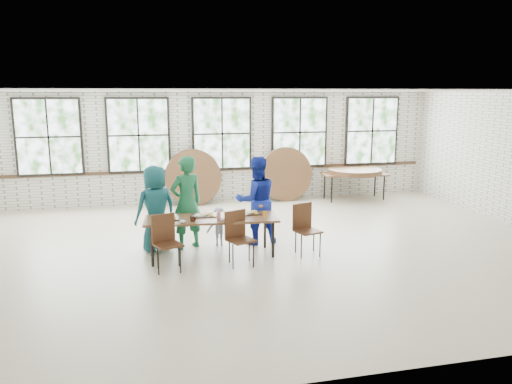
% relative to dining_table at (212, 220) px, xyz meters
% --- Properties ---
extents(room, '(12.00, 12.00, 12.00)m').
position_rel_dining_table_xyz_m(room, '(0.98, 4.65, 1.14)').
color(room, beige).
rests_on(room, ground).
extents(dining_table, '(2.46, 1.02, 0.74)m').
position_rel_dining_table_xyz_m(dining_table, '(0.00, 0.00, 0.00)').
color(dining_table, brown).
rests_on(dining_table, ground).
extents(chair_near_left, '(0.54, 0.53, 0.95)m').
position_rel_dining_table_xyz_m(chair_near_left, '(-0.85, -0.48, -0.13)').
color(chair_near_left, '#492A18').
rests_on(chair_near_left, ground).
extents(chair_near_right, '(0.54, 0.53, 0.95)m').
position_rel_dining_table_xyz_m(chair_near_right, '(0.40, -0.48, -0.13)').
color(chair_near_right, '#492A18').
rests_on(chair_near_right, ground).
extents(chair_spare, '(0.52, 0.51, 0.95)m').
position_rel_dining_table_xyz_m(chair_spare, '(1.72, -0.21, -0.13)').
color(chair_spare, '#492A18').
rests_on(chair_spare, ground).
extents(adult_teal, '(0.94, 0.79, 1.64)m').
position_rel_dining_table_xyz_m(adult_teal, '(-0.97, 0.65, 0.13)').
color(adult_teal, '#195162').
rests_on(adult_teal, ground).
extents(adult_green, '(0.77, 0.65, 1.81)m').
position_rel_dining_table_xyz_m(adult_green, '(-0.39, 0.65, 0.21)').
color(adult_green, '#1A643D').
rests_on(adult_green, ground).
extents(toddler, '(0.54, 0.37, 0.76)m').
position_rel_dining_table_xyz_m(toddler, '(0.24, 0.65, -0.31)').
color(toddler, '#162746').
rests_on(toddler, ground).
extents(adult_blue, '(0.90, 0.73, 1.75)m').
position_rel_dining_table_xyz_m(adult_blue, '(0.99, 0.65, 0.19)').
color(adult_blue, '#1629A0').
rests_on(adult_blue, ground).
extents(storage_table, '(1.86, 0.92, 0.74)m').
position_rel_dining_table_xyz_m(storage_table, '(4.63, 4.08, -0.00)').
color(storage_table, brown).
rests_on(storage_table, ground).
extents(tabletop_clutter, '(2.01, 0.63, 0.11)m').
position_rel_dining_table_xyz_m(tabletop_clutter, '(0.09, -0.03, 0.08)').
color(tabletop_clutter, black).
rests_on(tabletop_clutter, dining_table).
extents(round_tops_stacked, '(1.50, 1.50, 0.13)m').
position_rel_dining_table_xyz_m(round_tops_stacked, '(4.63, 4.08, 0.12)').
color(round_tops_stacked, brown).
rests_on(round_tops_stacked, storage_table).
extents(round_tops_leaning, '(4.09, 0.41, 1.50)m').
position_rel_dining_table_xyz_m(round_tops_leaning, '(1.43, 4.41, 0.05)').
color(round_tops_leaning, brown).
rests_on(round_tops_leaning, ground).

